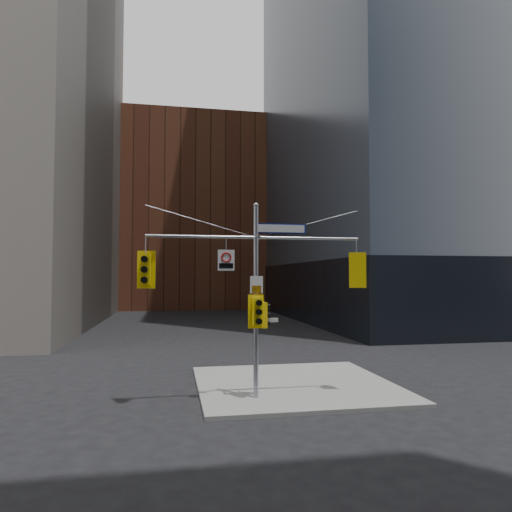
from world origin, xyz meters
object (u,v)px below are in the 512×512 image
object	(u,v)px
traffic_light_east_arm	(357,270)
street_sign_blade	(281,229)
traffic_light_pole_front	(257,312)
signal_assembly	(256,280)
traffic_light_west_arm	(145,270)
regulatory_sign_arm	(226,259)
traffic_light_pole_side	(264,315)

from	to	relation	value
traffic_light_east_arm	street_sign_blade	xyz separation A→B (m)	(-2.98, 0.00, 1.55)
traffic_light_east_arm	traffic_light_pole_front	world-z (taller)	traffic_light_east_arm
traffic_light_east_arm	signal_assembly	bearing A→B (deg)	12.61
traffic_light_west_arm	traffic_light_east_arm	distance (m)	7.92
signal_assembly	street_sign_blade	bearing A→B (deg)	0.20
traffic_light_west_arm	traffic_light_pole_front	size ratio (longest dim) A/B	1.10
traffic_light_east_arm	street_sign_blade	world-z (taller)	street_sign_blade
traffic_light_pole_front	regulatory_sign_arm	xyz separation A→B (m)	(-1.11, 0.25, 1.89)
traffic_light_pole_front	traffic_light_pole_side	bearing A→B (deg)	32.98
traffic_light_pole_side	traffic_light_pole_front	world-z (taller)	traffic_light_pole_front
traffic_light_west_arm	traffic_light_east_arm	world-z (taller)	traffic_light_east_arm
traffic_light_pole_side	traffic_light_pole_front	bearing A→B (deg)	122.82
street_sign_blade	traffic_light_east_arm	bearing A→B (deg)	-0.79
regulatory_sign_arm	traffic_light_west_arm	bearing A→B (deg)	-178.99
traffic_light_pole_side	traffic_light_pole_front	xyz separation A→B (m)	(-0.32, -0.28, 0.15)
traffic_light_west_arm	traffic_light_pole_front	xyz separation A→B (m)	(3.98, -0.28, -1.52)
traffic_light_pole_side	traffic_light_pole_front	size ratio (longest dim) A/B	0.77
signal_assembly	traffic_light_pole_front	size ratio (longest dim) A/B	6.49
signal_assembly	traffic_light_east_arm	distance (m)	3.97
regulatory_sign_arm	signal_assembly	bearing A→B (deg)	2.73
signal_assembly	traffic_light_east_arm	bearing A→B (deg)	0.01
traffic_light_pole_side	street_sign_blade	size ratio (longest dim) A/B	0.49
traffic_light_east_arm	street_sign_blade	distance (m)	3.36
traffic_light_east_arm	traffic_light_pole_front	bearing A→B (deg)	16.48
signal_assembly	traffic_light_west_arm	bearing A→B (deg)	179.81
signal_assembly	traffic_light_pole_front	world-z (taller)	signal_assembly
street_sign_blade	traffic_light_pole_side	bearing A→B (deg)	178.43
traffic_light_pole_side	regulatory_sign_arm	distance (m)	2.49
traffic_light_east_arm	traffic_light_pole_front	size ratio (longest dim) A/B	1.10
traffic_light_pole_side	traffic_light_west_arm	bearing A→B (deg)	81.66
traffic_light_west_arm	traffic_light_pole_front	bearing A→B (deg)	2.35
traffic_light_west_arm	traffic_light_east_arm	xyz separation A→B (m)	(7.92, -0.01, 0.00)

